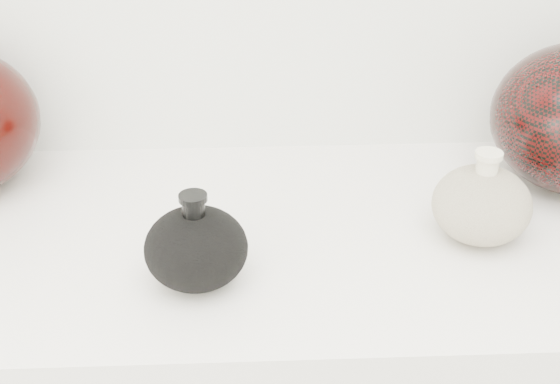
{
  "coord_description": "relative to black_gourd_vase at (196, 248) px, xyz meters",
  "views": [
    {
      "loc": [
        -0.07,
        0.08,
        1.46
      ],
      "look_at": [
        -0.03,
        0.92,
        0.98
      ],
      "focal_mm": 50.0,
      "sensor_mm": 36.0,
      "label": 1
    }
  ],
  "objects": [
    {
      "name": "black_gourd_vase",
      "position": [
        0.0,
        0.0,
        0.0
      ],
      "size": [
        0.14,
        0.14,
        0.12
      ],
      "color": "black",
      "rests_on": "display_counter"
    },
    {
      "name": "room",
      "position": [
        0.14,
        -0.57,
        0.35
      ],
      "size": [
        3.04,
        2.42,
        2.64
      ],
      "color": "slate",
      "rests_on": "ground"
    },
    {
      "name": "cream_gourd_vase",
      "position": [
        0.36,
        0.08,
        0.0
      ],
      "size": [
        0.16,
        0.16,
        0.12
      ],
      "color": "beige",
      "rests_on": "display_counter"
    }
  ]
}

